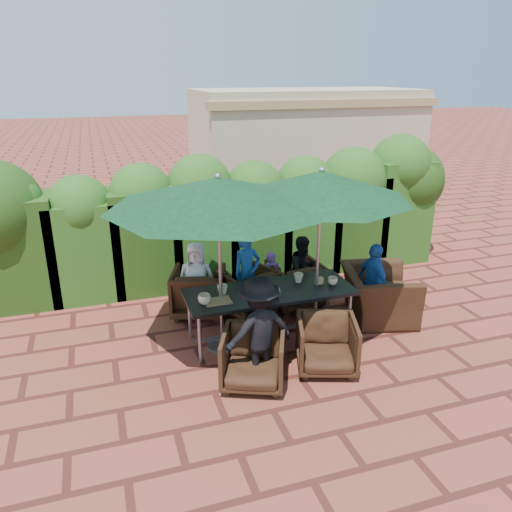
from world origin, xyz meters
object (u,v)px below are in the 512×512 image
object	(u,v)px
umbrella_right	(321,185)
chair_near_left	(253,356)
chair_end_right	(379,287)
dining_table	(270,295)
chair_far_right	(296,281)
chair_far_mid	(248,289)
chair_near_right	(327,342)
umbrella_left	(218,193)
chair_far_left	(199,290)

from	to	relation	value
umbrella_right	chair_near_left	size ratio (longest dim) A/B	3.18
chair_end_right	dining_table	bearing A→B (deg)	107.79
dining_table	chair_far_right	size ratio (longest dim) A/B	2.92
chair_far_mid	chair_near_right	bearing A→B (deg)	83.08
chair_far_right	chair_end_right	distance (m)	1.34
umbrella_right	chair_far_mid	distance (m)	2.16
dining_table	umbrella_left	world-z (taller)	umbrella_left
umbrella_left	chair_far_mid	bearing A→B (deg)	53.81
chair_end_right	umbrella_left	bearing A→B (deg)	107.74
chair_near_right	umbrella_left	bearing A→B (deg)	159.06
chair_far_mid	chair_far_right	distance (m)	0.84
chair_far_mid	chair_far_right	size ratio (longest dim) A/B	0.99
chair_far_left	chair_near_left	distance (m)	2.10
umbrella_left	chair_far_mid	size ratio (longest dim) A/B	3.60
dining_table	chair_near_right	world-z (taller)	chair_near_right
chair_near_right	chair_end_right	bearing A→B (deg)	56.40
chair_near_left	chair_end_right	distance (m)	2.65
chair_far_mid	chair_end_right	xyz separation A→B (m)	(1.90, -0.77, 0.11)
umbrella_left	chair_far_right	xyz separation A→B (m)	(1.49, 0.94, -1.81)
umbrella_left	chair_far_right	bearing A→B (deg)	32.29
chair_far_mid	umbrella_left	bearing A→B (deg)	32.04
umbrella_right	chair_near_right	xyz separation A→B (m)	(-0.27, -0.95, -1.83)
umbrella_right	chair_far_mid	xyz separation A→B (m)	(-0.76, 0.90, -1.81)
chair_far_right	umbrella_left	bearing A→B (deg)	28.56
chair_far_mid	chair_end_right	bearing A→B (deg)	136.17
chair_far_mid	chair_near_left	world-z (taller)	chair_far_mid
chair_far_right	chair_near_right	size ratio (longest dim) A/B	1.06
umbrella_left	chair_far_left	distance (m)	2.11
chair_far_left	chair_near_right	bearing A→B (deg)	140.45
umbrella_left	chair_near_right	xyz separation A→B (m)	(1.15, -0.95, -1.83)
umbrella_left	chair_far_mid	world-z (taller)	umbrella_left
chair_far_right	chair_near_left	size ratio (longest dim) A/B	1.05
umbrella_right	chair_near_left	xyz separation A→B (m)	(-1.27, -0.98, -1.82)
dining_table	chair_far_mid	world-z (taller)	chair_far_mid
dining_table	chair_far_left	size ratio (longest dim) A/B	2.87
umbrella_right	chair_near_left	bearing A→B (deg)	-142.52
umbrella_right	chair_far_left	size ratio (longest dim) A/B	2.97
chair_near_right	chair_far_right	bearing A→B (deg)	98.45
chair_near_left	chair_near_right	world-z (taller)	chair_near_left
umbrella_left	umbrella_right	bearing A→B (deg)	-0.12
chair_near_right	chair_end_right	world-z (taller)	chair_end_right
dining_table	chair_near_left	xyz separation A→B (m)	(-0.57, -1.02, -0.29)
chair_near_left	chair_near_right	xyz separation A→B (m)	(1.00, 0.03, -0.00)
chair_far_left	chair_near_left	world-z (taller)	chair_far_left
chair_far_right	chair_end_right	bearing A→B (deg)	138.79
umbrella_right	chair_near_right	bearing A→B (deg)	-105.96
dining_table	chair_far_mid	size ratio (longest dim) A/B	2.95
umbrella_right	chair_far_mid	bearing A→B (deg)	130.22
umbrella_left	umbrella_right	distance (m)	1.42
umbrella_left	umbrella_right	size ratio (longest dim) A/B	1.18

